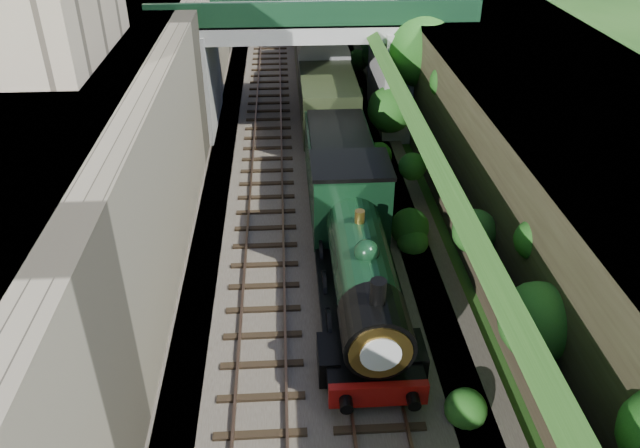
# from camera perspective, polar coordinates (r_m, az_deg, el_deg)

# --- Properties ---
(trackbed) EXTENTS (10.00, 90.00, 0.20)m
(trackbed) POSITION_cam_1_polar(r_m,az_deg,el_deg) (32.23, -1.23, 6.67)
(trackbed) COLOR #473F38
(trackbed) RESTS_ON ground
(retaining_wall) EXTENTS (1.00, 90.00, 7.00)m
(retaining_wall) POSITION_cam_1_polar(r_m,az_deg,el_deg) (31.25, -11.65, 11.94)
(retaining_wall) COLOR #756B56
(retaining_wall) RESTS_ON ground
(street_plateau_left) EXTENTS (6.00, 90.00, 7.00)m
(street_plateau_left) POSITION_cam_1_polar(r_m,az_deg,el_deg) (31.93, -18.00, 11.48)
(street_plateau_left) COLOR #262628
(street_plateau_left) RESTS_ON ground
(street_plateau_right) EXTENTS (8.00, 90.00, 6.25)m
(street_plateau_right) POSITION_cam_1_polar(r_m,az_deg,el_deg) (32.82, 15.88, 11.64)
(street_plateau_right) COLOR #262628
(street_plateau_right) RESTS_ON ground
(embankment_slope) EXTENTS (4.55, 90.00, 6.37)m
(embankment_slope) POSITION_cam_1_polar(r_m,az_deg,el_deg) (31.66, 7.92, 11.01)
(embankment_slope) COLOR #1E4714
(embankment_slope) RESTS_ON ground
(track_left) EXTENTS (2.50, 90.00, 0.20)m
(track_left) POSITION_cam_1_polar(r_m,az_deg,el_deg) (32.17, -4.82, 6.79)
(track_left) COLOR black
(track_left) RESTS_ON trackbed
(track_right) EXTENTS (2.50, 90.00, 0.20)m
(track_right) POSITION_cam_1_polar(r_m,az_deg,el_deg) (32.24, 0.92, 6.96)
(track_right) COLOR black
(track_right) RESTS_ON trackbed
(road_bridge) EXTENTS (16.00, 6.40, 7.25)m
(road_bridge) POSITION_cam_1_polar(r_m,az_deg,el_deg) (34.64, 0.02, 15.48)
(road_bridge) COLOR gray
(road_bridge) RESTS_ON ground
(tree) EXTENTS (3.60, 3.80, 6.60)m
(tree) POSITION_cam_1_polar(r_m,az_deg,el_deg) (32.84, 9.30, 15.22)
(tree) COLOR black
(tree) RESTS_ON ground
(locomotive) EXTENTS (3.10, 10.22, 3.83)m
(locomotive) POSITION_cam_1_polar(r_m,az_deg,el_deg) (20.57, 3.55, -3.38)
(locomotive) COLOR black
(locomotive) RESTS_ON trackbed
(tender) EXTENTS (2.70, 6.00, 3.05)m
(tender) POSITION_cam_1_polar(r_m,az_deg,el_deg) (27.02, 1.76, 5.08)
(tender) COLOR black
(tender) RESTS_ON trackbed
(coach_front) EXTENTS (2.90, 18.00, 3.70)m
(coach_front) POSITION_cam_1_polar(r_m,az_deg,el_deg) (38.55, 0.09, 14.01)
(coach_front) COLOR black
(coach_front) RESTS_ON trackbed
(coach_middle) EXTENTS (2.90, 18.00, 3.70)m
(coach_middle) POSITION_cam_1_polar(r_m,az_deg,el_deg) (56.74, -1.17, 19.71)
(coach_middle) COLOR black
(coach_middle) RESTS_ON trackbed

